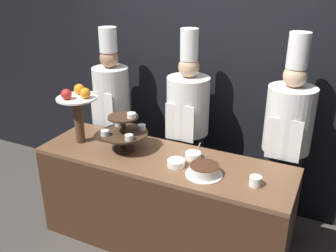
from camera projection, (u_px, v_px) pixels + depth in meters
wall_back at (206, 68)px, 3.68m from camera, size 10.00×0.06×2.80m
buffet_counter at (163, 202)px, 3.26m from camera, size 2.15×0.66×0.86m
tiered_stand at (124, 131)px, 3.17m from camera, size 0.41×0.41×0.35m
fruit_pedestal at (78, 105)px, 3.25m from camera, size 0.35×0.35×0.52m
cake_round at (204, 170)px, 2.82m from camera, size 0.28×0.28×0.09m
cup_white at (255, 181)px, 2.69m from camera, size 0.09×0.09×0.07m
serving_bowl_near at (176, 163)px, 2.96m from camera, size 0.14×0.14×0.15m
serving_bowl_far at (193, 155)px, 3.08m from camera, size 0.13×0.13×0.15m
chef_left at (112, 107)px, 3.89m from camera, size 0.37×0.37×1.79m
chef_center_left at (188, 121)px, 3.55m from camera, size 0.40×0.40×1.84m
chef_center_right at (287, 137)px, 3.17m from camera, size 0.40×0.40×1.87m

